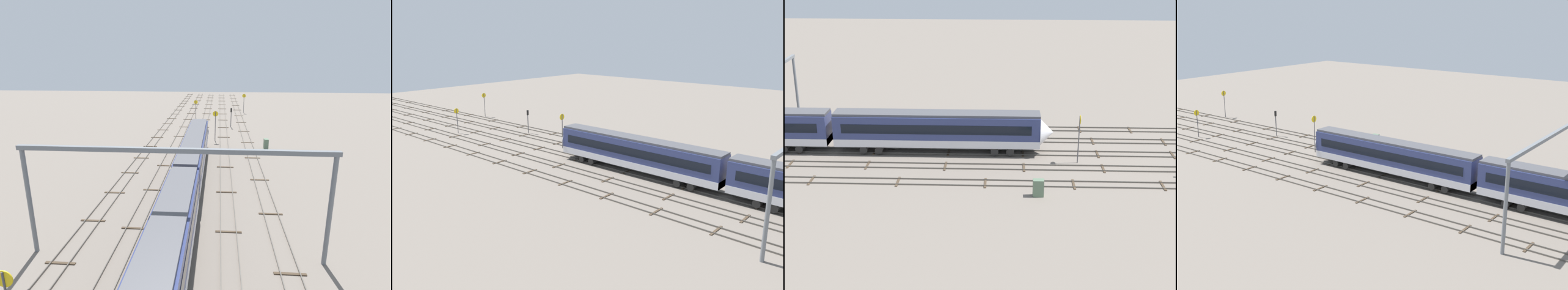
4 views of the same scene
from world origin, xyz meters
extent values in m
plane|color=slate|center=(0.00, 0.00, 0.00)|extent=(200.61, 200.61, 0.00)
cube|color=#59544C|center=(0.00, -9.46, 0.08)|extent=(184.61, 0.07, 0.16)
cube|color=#59544C|center=(0.00, -8.02, 0.08)|extent=(184.61, 0.07, 0.16)
cube|color=#473828|center=(-13.85, -8.74, 0.04)|extent=(0.24, 2.40, 0.08)
cube|color=#473828|center=(-4.62, -8.74, 0.04)|extent=(0.24, 2.40, 0.08)
cube|color=#473828|center=(4.62, -8.74, 0.04)|extent=(0.24, 2.40, 0.08)
cube|color=#473828|center=(13.85, -8.74, 0.04)|extent=(0.24, 2.40, 0.08)
cube|color=#473828|center=(23.08, -8.74, 0.04)|extent=(0.24, 2.40, 0.08)
cube|color=#59544C|center=(0.00, -5.09, 0.08)|extent=(184.61, 0.07, 0.16)
cube|color=#59544C|center=(0.00, -3.65, 0.08)|extent=(184.61, 0.07, 0.16)
cube|color=#473828|center=(-17.58, -4.37, 0.04)|extent=(0.24, 2.40, 0.08)
cube|color=#473828|center=(-8.79, -4.37, 0.04)|extent=(0.24, 2.40, 0.08)
cube|color=#473828|center=(0.00, -4.37, 0.04)|extent=(0.24, 2.40, 0.08)
cube|color=#473828|center=(8.79, -4.37, 0.04)|extent=(0.24, 2.40, 0.08)
cube|color=#473828|center=(17.58, -4.37, 0.04)|extent=(0.24, 2.40, 0.08)
cube|color=#59544C|center=(0.00, -0.72, 0.08)|extent=(184.61, 0.07, 0.16)
cube|color=#59544C|center=(0.00, 0.72, 0.08)|extent=(184.61, 0.07, 0.16)
cube|color=#473828|center=(-17.58, 0.00, 0.04)|extent=(0.24, 2.40, 0.08)
cube|color=#473828|center=(-8.79, 0.00, 0.04)|extent=(0.24, 2.40, 0.08)
cube|color=#473828|center=(0.00, 0.00, 0.04)|extent=(0.24, 2.40, 0.08)
cube|color=#473828|center=(8.79, 0.00, 0.04)|extent=(0.24, 2.40, 0.08)
cube|color=#473828|center=(17.58, 0.00, 0.04)|extent=(0.24, 2.40, 0.08)
cube|color=#473828|center=(26.37, 0.00, 0.04)|extent=(0.24, 2.40, 0.08)
cube|color=#59544C|center=(0.00, 3.65, 0.08)|extent=(184.61, 0.07, 0.16)
cube|color=#59544C|center=(0.00, 5.09, 0.08)|extent=(184.61, 0.07, 0.16)
cube|color=#473828|center=(-17.58, 4.37, 0.04)|extent=(0.24, 2.40, 0.08)
cube|color=#473828|center=(-8.79, 4.37, 0.04)|extent=(0.24, 2.40, 0.08)
cube|color=#473828|center=(0.00, 4.37, 0.04)|extent=(0.24, 2.40, 0.08)
cube|color=#473828|center=(8.79, 4.37, 0.04)|extent=(0.24, 2.40, 0.08)
cube|color=#473828|center=(17.58, 4.37, 0.04)|extent=(0.24, 2.40, 0.08)
cube|color=#473828|center=(26.37, 4.37, 0.04)|extent=(0.24, 2.40, 0.08)
cube|color=#59544C|center=(0.00, 8.02, 0.08)|extent=(184.61, 0.07, 0.16)
cube|color=#59544C|center=(0.00, 9.46, 0.08)|extent=(184.61, 0.07, 0.16)
cube|color=#473828|center=(-16.48, 8.74, 0.04)|extent=(0.24, 2.40, 0.08)
cube|color=#473828|center=(-9.89, 8.74, 0.04)|extent=(0.24, 2.40, 0.08)
cube|color=#473828|center=(-3.30, 8.74, 0.04)|extent=(0.24, 2.40, 0.08)
cube|color=#473828|center=(3.30, 8.74, 0.04)|extent=(0.24, 2.40, 0.08)
cube|color=#473828|center=(9.89, 8.74, 0.04)|extent=(0.24, 2.40, 0.08)
cube|color=#473828|center=(16.48, 8.74, 0.04)|extent=(0.24, 2.40, 0.08)
cube|color=#473828|center=(23.08, 8.74, 0.04)|extent=(0.24, 2.40, 0.08)
cube|color=navy|center=(-1.31, 0.00, 2.86)|extent=(24.00, 2.90, 3.60)
cube|color=silver|center=(-1.31, 0.00, 1.51)|extent=(24.00, 2.94, 0.90)
cube|color=#4C4C51|center=(-1.31, 0.00, 4.81)|extent=(24.00, 2.50, 0.30)
cube|color=black|center=(-1.31, -1.46, 3.29)|extent=(22.00, 0.04, 1.10)
cube|color=black|center=(-1.31, 1.46, 3.29)|extent=(22.00, 0.04, 1.10)
cylinder|color=black|center=(-9.89, 0.00, 0.61)|extent=(0.90, 2.70, 0.90)
cylinder|color=black|center=(-8.09, 0.00, 0.61)|extent=(0.90, 2.70, 0.90)
cylinder|color=black|center=(5.47, 0.00, 0.61)|extent=(0.90, 2.70, 0.90)
cylinder|color=black|center=(7.27, 0.00, 0.61)|extent=(0.90, 2.70, 0.90)
cylinder|color=black|center=(-19.33, 0.00, 0.61)|extent=(0.90, 2.70, 0.90)
cylinder|color=black|center=(-17.53, 0.00, 0.61)|extent=(0.90, 2.70, 0.90)
cone|color=silver|center=(11.49, 0.00, 2.68)|extent=(1.60, 3.24, 3.24)
cylinder|color=slate|center=(-21.63, 11.44, 4.36)|extent=(0.36, 0.36, 8.72)
cylinder|color=#4C4C51|center=(14.91, -2.69, 2.80)|extent=(0.12, 0.12, 5.61)
cylinder|color=yellow|center=(14.95, -2.69, 5.16)|extent=(0.05, 1.01, 1.01)
cube|color=black|center=(14.98, -2.69, 5.16)|extent=(0.02, 0.45, 0.12)
cube|color=#597259|center=(9.98, -11.55, 0.88)|extent=(1.09, 0.74, 1.76)
cube|color=#333333|center=(10.54, -11.55, 1.14)|extent=(0.02, 0.51, 0.24)
camera|label=1|loc=(-43.36, -3.25, 15.45)|focal=29.07mm
camera|label=2|loc=(-30.69, 43.56, 17.97)|focal=38.05mm
camera|label=3|loc=(6.23, -65.52, 25.87)|focal=54.63mm
camera|label=4|loc=(-38.01, 52.61, 22.02)|focal=47.51mm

